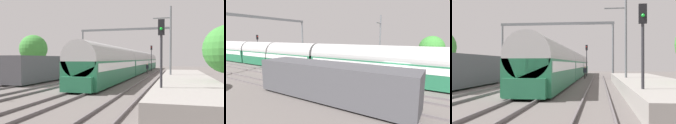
% 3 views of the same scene
% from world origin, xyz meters
% --- Properties ---
extents(ground, '(120.00, 120.00, 0.00)m').
position_xyz_m(ground, '(0.00, 0.00, 0.00)').
color(ground, '#615A57').
extents(track_far_west, '(1.52, 60.00, 0.16)m').
position_xyz_m(track_far_west, '(-5.81, 0.00, 0.08)').
color(track_far_west, '#625B5D').
rests_on(track_far_west, ground).
extents(track_west, '(1.52, 60.00, 0.16)m').
position_xyz_m(track_west, '(-1.94, 0.00, 0.08)').
color(track_west, '#625B5D').
rests_on(track_west, ground).
extents(track_east, '(1.52, 60.00, 0.16)m').
position_xyz_m(track_east, '(1.94, 0.00, 0.08)').
color(track_east, '#625B5D').
rests_on(track_east, ground).
extents(track_far_east, '(1.52, 60.00, 0.16)m').
position_xyz_m(track_far_east, '(5.81, 0.00, 0.08)').
color(track_far_east, '#625B5D').
rests_on(track_far_east, ground).
extents(platform, '(4.40, 28.00, 0.90)m').
position_xyz_m(platform, '(9.62, 2.00, 0.45)').
color(platform, gray).
rests_on(platform, ground).
extents(passenger_train, '(2.93, 49.20, 3.82)m').
position_xyz_m(passenger_train, '(1.94, 19.16, 1.97)').
color(passenger_train, '#236B47').
rests_on(passenger_train, ground).
extents(freight_car, '(2.80, 13.00, 2.70)m').
position_xyz_m(freight_car, '(-5.81, 3.49, 1.47)').
color(freight_car, '#47474C').
rests_on(freight_car, ground).
extents(person_crossing, '(0.46, 0.39, 1.73)m').
position_xyz_m(person_crossing, '(3.97, 19.52, 1.03)').
color(person_crossing, '#393939').
rests_on(person_crossing, ground).
extents(railway_signal_far, '(0.36, 0.30, 5.24)m').
position_xyz_m(railway_signal_far, '(3.85, 27.50, 3.34)').
color(railway_signal_far, '#2D2D33').
rests_on(railway_signal_far, ground).
extents(catenary_gantry, '(16.01, 0.28, 7.86)m').
position_xyz_m(catenary_gantry, '(0.00, 19.26, 5.87)').
color(catenary_gantry, slate).
rests_on(catenary_gantry, ground).
extents(catenary_pole_east_mid, '(1.90, 0.20, 8.00)m').
position_xyz_m(catenary_pole_east_mid, '(8.16, 4.25, 4.15)').
color(catenary_pole_east_mid, slate).
rests_on(catenary_pole_east_mid, ground).
extents(tree_east_background, '(3.53, 3.53, 5.02)m').
position_xyz_m(tree_east_background, '(12.38, -2.21, 3.24)').
color(tree_east_background, '#4C3826').
rests_on(tree_east_background, ground).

